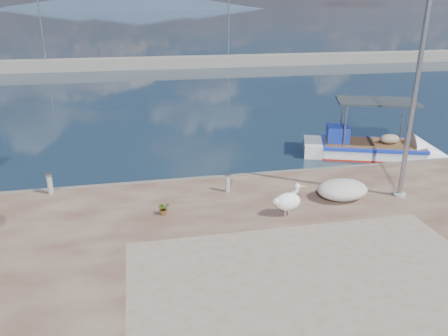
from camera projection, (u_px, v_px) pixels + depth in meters
ground at (250, 255)px, 12.67m from camera, size 1400.00×1400.00×0.00m
quay_patch at (327, 301)px, 9.93m from camera, size 9.00×7.00×0.01m
breakwater at (159, 63)px, 49.10m from camera, size 120.00×2.20×7.50m
mountains at (133, 2)px, 605.72m from camera, size 370.00×280.00×22.00m
boat_right at (370, 151)px, 20.90m from camera, size 6.83×4.18×3.12m
pelican at (288, 201)px, 13.76m from camera, size 1.11×0.54×1.08m
lamp_post at (413, 103)px, 14.24m from camera, size 0.44×0.96×7.00m
bollard_near at (228, 182)px, 15.60m from camera, size 0.22×0.22×0.67m
bollard_far at (50, 183)px, 15.40m from camera, size 0.25×0.25×0.75m
potted_plant at (163, 208)px, 13.94m from camera, size 0.47×0.44×0.41m
net_pile_d at (342, 190)px, 15.03m from camera, size 1.77×1.33×0.66m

